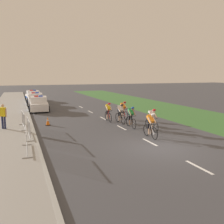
{
  "coord_description": "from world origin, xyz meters",
  "views": [
    {
      "loc": [
        -6.74,
        -10.45,
        3.76
      ],
      "look_at": [
        -0.56,
        5.58,
        1.1
      ],
      "focal_mm": 39.08,
      "sensor_mm": 36.0,
      "label": 1
    }
  ],
  "objects": [
    {
      "name": "cyclist_third",
      "position": [
        0.67,
        4.98,
        0.79
      ],
      "size": [
        0.42,
        1.72,
        1.56
      ],
      "color": "black",
      "rests_on": "ground"
    },
    {
      "name": "crowd_barrier_middle",
      "position": [
        -6.28,
        4.34,
        0.65
      ],
      "size": [
        0.55,
        2.32,
        1.07
      ],
      "color": "#B7BABF",
      "rests_on": "sidewalk_slab"
    },
    {
      "name": "police_car_second",
      "position": [
        -4.79,
        20.92,
        0.68
      ],
      "size": [
        2.09,
        4.45,
        1.59
      ],
      "color": "white",
      "rests_on": "ground"
    },
    {
      "name": "cyclist_sixth",
      "position": [
        1.48,
        8.24,
        0.79
      ],
      "size": [
        0.44,
        1.72,
        1.56
      ],
      "color": "black",
      "rests_on": "ground"
    },
    {
      "name": "cyclist_lead",
      "position": [
        0.53,
        2.0,
        0.79
      ],
      "size": [
        0.42,
        1.72,
        1.56
      ],
      "color": "black",
      "rests_on": "ground"
    },
    {
      "name": "cyclist_fifth",
      "position": [
        -0.04,
        7.77,
        0.79
      ],
      "size": [
        0.43,
        1.72,
        1.56
      ],
      "color": "black",
      "rests_on": "ground"
    },
    {
      "name": "crowd_barrier_front",
      "position": [
        -6.48,
        1.53,
        0.65
      ],
      "size": [
        0.54,
        2.32,
        1.07
      ],
      "color": "#B7BABF",
      "rests_on": "sidewalk_slab"
    },
    {
      "name": "crowd_barrier_rear",
      "position": [
        -6.51,
        7.18,
        0.65
      ],
      "size": [
        0.62,
        2.32,
        1.07
      ],
      "color": "#B7BABF",
      "rests_on": "sidewalk_slab"
    },
    {
      "name": "police_car_nearest",
      "position": [
        -4.8,
        15.92,
        0.68
      ],
      "size": [
        2.17,
        4.48,
        1.59
      ],
      "color": "white",
      "rests_on": "ground"
    },
    {
      "name": "police_car_third",
      "position": [
        -4.79,
        25.86,
        0.68
      ],
      "size": [
        2.21,
        4.5,
        1.59
      ],
      "color": "white",
      "rests_on": "ground"
    },
    {
      "name": "sidewalk_slab",
      "position": [
        -7.66,
        14.0,
        0.06
      ],
      "size": [
        3.63,
        60.0,
        0.12
      ],
      "primitive_type": "cube",
      "color": "gray",
      "rests_on": "ground"
    },
    {
      "name": "kerb_edge",
      "position": [
        -5.92,
        14.0,
        0.07
      ],
      "size": [
        0.16,
        60.0,
        0.13
      ],
      "primitive_type": "cube",
      "color": "#9E9E99",
      "rests_on": "ground"
    },
    {
      "name": "cyclist_second",
      "position": [
        1.52,
        3.54,
        0.79
      ],
      "size": [
        0.42,
        1.72,
        1.56
      ],
      "color": "black",
      "rests_on": "ground"
    },
    {
      "name": "spectator_closest",
      "position": [
        -7.77,
        7.23,
        1.08
      ],
      "size": [
        0.49,
        0.37,
        1.68
      ],
      "color": "#23284C",
      "rests_on": "sidewalk_slab"
    },
    {
      "name": "lane_markings_centre",
      "position": [
        0.0,
        7.13,
        0.0
      ],
      "size": [
        0.14,
        21.6,
        0.01
      ],
      "color": "white",
      "rests_on": "ground"
    },
    {
      "name": "traffic_cone_near",
      "position": [
        -4.8,
        7.87,
        0.31
      ],
      "size": [
        0.36,
        0.36,
        0.64
      ],
      "color": "black",
      "rests_on": "ground"
    },
    {
      "name": "grass_verge",
      "position": [
        8.29,
        14.0,
        0.0
      ],
      "size": [
        7.0,
        60.0,
        0.01
      ],
      "primitive_type": "cube",
      "color": "#3D7033",
      "rests_on": "ground"
    },
    {
      "name": "cyclist_fourth",
      "position": [
        0.58,
        6.71,
        0.79
      ],
      "size": [
        0.43,
        1.72,
        1.56
      ],
      "color": "black",
      "rests_on": "ground"
    },
    {
      "name": "ground_plane",
      "position": [
        0.0,
        0.0,
        0.0
      ],
      "size": [
        160.0,
        160.0,
        0.0
      ],
      "primitive_type": "plane",
      "color": "#424247"
    }
  ]
}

